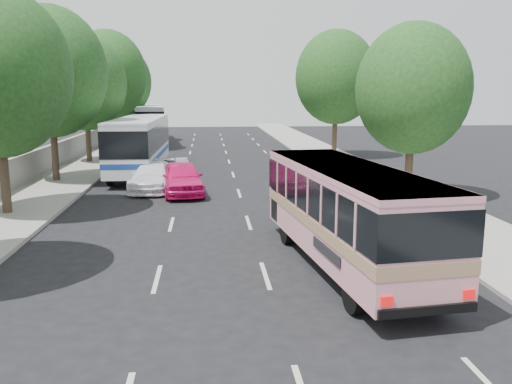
{
  "coord_description": "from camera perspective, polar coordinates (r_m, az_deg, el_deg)",
  "views": [
    {
      "loc": [
        -0.51,
        -15.89,
        4.92
      ],
      "look_at": [
        1.08,
        1.76,
        1.6
      ],
      "focal_mm": 38.0,
      "sensor_mm": 36.0,
      "label": 1
    }
  ],
  "objects": [
    {
      "name": "tour_coach_rear",
      "position": [
        54.7,
        -11.33,
        7.46
      ],
      "size": [
        4.13,
        11.95,
        3.5
      ],
      "rotation": [
        0.0,
        0.0,
        0.14
      ],
      "color": "silver",
      "rests_on": "ground"
    },
    {
      "name": "tree_left_d",
      "position": [
        38.68,
        -17.46,
        11.19
      ],
      "size": [
        5.52,
        5.52,
        8.6
      ],
      "color": "#38281E",
      "rests_on": "ground"
    },
    {
      "name": "tree_right_far",
      "position": [
        40.99,
        8.56,
        12.18
      ],
      "size": [
        6.0,
        6.0,
        9.35
      ],
      "color": "#38281E",
      "rests_on": "ground"
    },
    {
      "name": "ground",
      "position": [
        16.65,
        -3.19,
        -6.6
      ],
      "size": [
        120.0,
        120.0,
        0.0
      ],
      "primitive_type": "plane",
      "color": "black",
      "rests_on": "ground"
    },
    {
      "name": "taxi_roof_sign",
      "position": [
        26.18,
        -7.85,
        3.36
      ],
      "size": [
        0.57,
        0.25,
        0.18
      ],
      "primitive_type": "cube",
      "rotation": [
        0.0,
        0.0,
        0.13
      ],
      "color": "silver",
      "rests_on": "pink_taxi"
    },
    {
      "name": "tour_coach_front",
      "position": [
        32.95,
        -12.15,
        5.31
      ],
      "size": [
        2.65,
        11.22,
        3.34
      ],
      "rotation": [
        0.0,
        0.0,
        -0.02
      ],
      "color": "silver",
      "rests_on": "ground"
    },
    {
      "name": "tree_left_c",
      "position": [
        30.94,
        -20.84,
        12.16
      ],
      "size": [
        6.0,
        6.0,
        9.35
      ],
      "color": "#38281E",
      "rests_on": "ground"
    },
    {
      "name": "sidewalk_left",
      "position": [
        37.09,
        -17.57,
        2.61
      ],
      "size": [
        4.0,
        90.0,
        0.15
      ],
      "primitive_type": "cube",
      "color": "#9E998E",
      "rests_on": "ground"
    },
    {
      "name": "tree_left_e",
      "position": [
        46.54,
        -15.29,
        12.1
      ],
      "size": [
        6.3,
        6.3,
        9.82
      ],
      "color": "#38281E",
      "rests_on": "ground"
    },
    {
      "name": "pink_taxi",
      "position": [
        26.3,
        -7.81,
        1.47
      ],
      "size": [
        2.44,
        4.82,
        1.57
      ],
      "primitive_type": "imported",
      "rotation": [
        0.0,
        0.0,
        0.13
      ],
      "color": "#E8146E",
      "rests_on": "ground"
    },
    {
      "name": "pink_bus",
      "position": [
        15.19,
        9.55,
        -1.43
      ],
      "size": [
        3.33,
        9.22,
        2.88
      ],
      "rotation": [
        0.0,
        0.0,
        0.12
      ],
      "color": "pink",
      "rests_on": "ground"
    },
    {
      "name": "white_pickup",
      "position": [
        27.65,
        -10.81,
        1.61
      ],
      "size": [
        2.22,
        4.85,
        1.37
      ],
      "primitive_type": "imported",
      "rotation": [
        0.0,
        0.0,
        -0.06
      ],
      "color": "white",
      "rests_on": "ground"
    },
    {
      "name": "tree_right_near",
      "position": [
        25.58,
        16.43,
        10.82
      ],
      "size": [
        5.1,
        5.1,
        7.95
      ],
      "color": "#38281E",
      "rests_on": "ground"
    },
    {
      "name": "low_wall",
      "position": [
        37.42,
        -20.34,
        3.78
      ],
      "size": [
        0.3,
        90.0,
        1.5
      ],
      "primitive_type": "cube",
      "color": "#9E998E",
      "rests_on": "sidewalk_left"
    },
    {
      "name": "sidewalk_right",
      "position": [
        37.33,
        8.87,
        3.0
      ],
      "size": [
        4.0,
        90.0,
        0.12
      ],
      "primitive_type": "cube",
      "color": "#9E998E",
      "rests_on": "ground"
    },
    {
      "name": "tree_left_f",
      "position": [
        54.46,
        -14.01,
        11.44
      ],
      "size": [
        5.88,
        5.88,
        9.16
      ],
      "color": "#38281E",
      "rests_on": "ground"
    }
  ]
}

